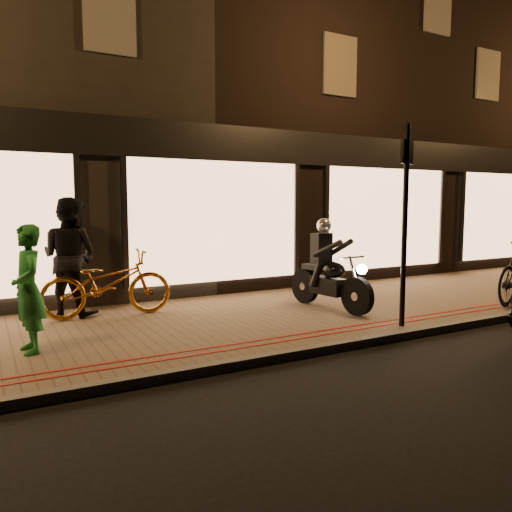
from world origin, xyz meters
The scene contains 10 objects.
ground centered at (0.00, 0.00, 0.00)m, with size 90.00×90.00×0.00m, color black.
sidewalk centered at (0.00, 2.00, 0.06)m, with size 50.00×4.00×0.12m, color brown.
kerb_stone centered at (0.00, 0.05, 0.06)m, with size 50.00×0.14×0.12m, color #59544C.
red_kerb_lines centered at (0.00, 0.55, 0.12)m, with size 50.00×0.26×0.01m.
building_row centered at (0.00, 8.99, 4.25)m, with size 48.00×10.11×8.50m.
motorcycle centered at (1.18, 1.87, 0.73)m, with size 0.63×1.94×1.59m.
sign_post centered at (1.39, 0.31, 1.80)m, with size 0.34×0.13×3.00m.
bicycle_gold centered at (-2.37, 3.11, 0.66)m, with size 0.72×2.07×1.09m, color orange.
person_green centered at (-3.66, 1.56, 0.92)m, with size 0.58×0.38×1.59m, color #1F752A.
person_dark centered at (-2.88, 3.50, 1.09)m, with size 0.95×0.74×1.95m, color black.
Camera 1 is at (-4.14, -5.10, 1.96)m, focal length 35.00 mm.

